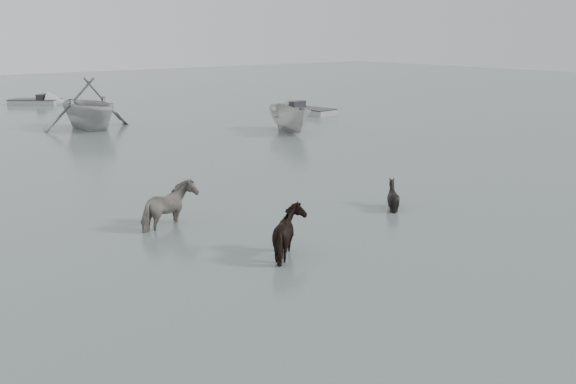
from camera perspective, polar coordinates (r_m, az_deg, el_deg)
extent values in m
plane|color=#505F5A|center=(16.77, 0.61, -3.91)|extent=(140.00, 140.00, 0.00)
imported|color=black|center=(17.70, -10.59, -0.67)|extent=(1.94, 1.41, 1.49)
imported|color=black|center=(15.12, 0.35, -3.21)|extent=(1.56, 1.68, 1.38)
imported|color=black|center=(19.52, 9.32, 0.31)|extent=(1.17, 1.07, 1.18)
imported|color=#AEB1AE|center=(36.59, -17.34, 7.68)|extent=(5.08, 5.80, 2.93)
imported|color=#AFAFAA|center=(33.90, 0.19, 6.70)|extent=(2.68, 4.35, 1.57)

